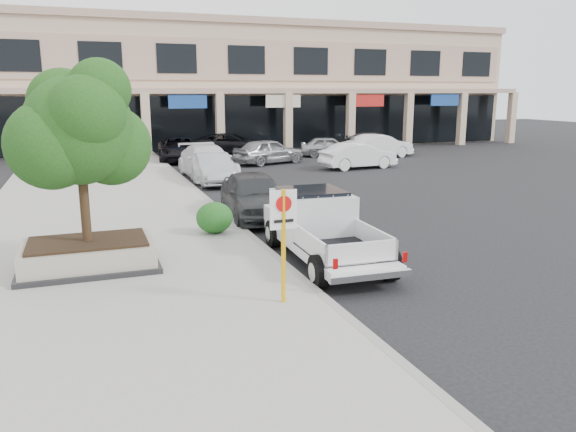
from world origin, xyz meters
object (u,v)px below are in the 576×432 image
object	(u,v)px
no_parking_sign	(283,230)
planter	(89,255)
lot_car_c	(376,144)
lot_car_e	(330,147)
curb_car_a	(254,195)
lot_car_a	(269,151)
lot_car_f	(379,146)
curb_car_b	(213,169)
lot_car_b	(358,156)
pickup_truck	(325,229)
planter_tree	(85,130)
curb_car_d	(179,149)
lot_car_d	(231,144)
curb_car_c	(207,162)

from	to	relation	value
no_parking_sign	planter	bearing A→B (deg)	134.45
lot_car_c	lot_car_e	size ratio (longest dim) A/B	1.35
curb_car_a	lot_car_a	bearing A→B (deg)	74.88
curb_car_a	lot_car_f	bearing A→B (deg)	53.19
curb_car_b	lot_car_e	world-z (taller)	curb_car_b
lot_car_b	lot_car_e	size ratio (longest dim) A/B	1.12
no_parking_sign	lot_car_e	world-z (taller)	no_parking_sign
pickup_truck	lot_car_f	bearing A→B (deg)	59.84
lot_car_f	planter_tree	bearing A→B (deg)	126.93
planter	lot_car_c	world-z (taller)	lot_car_c
curb_car_b	lot_car_a	world-z (taller)	lot_car_a
pickup_truck	curb_car_d	distance (m)	22.67
lot_car_d	lot_car_f	world-z (taller)	lot_car_f
planter	curb_car_a	xyz separation A→B (m)	(5.47, 4.48, 0.33)
lot_car_b	lot_car_f	xyz separation A→B (m)	(3.69, 4.28, 0.04)
planter	no_parking_sign	xyz separation A→B (m)	(3.64, -3.71, 1.16)
planter_tree	curb_car_c	size ratio (longest dim) A/B	0.72
no_parking_sign	curb_car_d	size ratio (longest dim) A/B	0.43
lot_car_e	curb_car_d	bearing A→B (deg)	103.02
planter	lot_car_d	world-z (taller)	lot_car_d
curb_car_c	curb_car_d	distance (m)	7.56
no_parking_sign	lot_car_a	size ratio (longest dim) A/B	0.52
curb_car_a	curb_car_d	xyz separation A→B (m)	(0.21, 17.15, -0.05)
curb_car_b	curb_car_d	distance (m)	9.41
lot_car_d	lot_car_e	xyz separation A→B (m)	(5.91, -3.23, -0.07)
curb_car_c	lot_car_c	distance (m)	14.27
lot_car_a	lot_car_c	world-z (taller)	lot_car_c
planter_tree	curb_car_c	xyz separation A→B (m)	(5.76, 13.93, -2.61)
lot_car_b	planter	bearing A→B (deg)	128.99
curb_car_a	lot_car_e	world-z (taller)	curb_car_a
lot_car_c	lot_car_e	xyz separation A→B (m)	(-3.30, 0.37, -0.10)
curb_car_a	curb_car_d	bearing A→B (deg)	94.19
pickup_truck	lot_car_d	distance (m)	25.08
planter	lot_car_d	bearing A→B (deg)	68.00
lot_car_c	curb_car_a	bearing A→B (deg)	135.74
curb_car_a	lot_car_d	bearing A→B (deg)	82.80
lot_car_a	lot_car_f	distance (m)	7.85
planter	pickup_truck	bearing A→B (deg)	-10.26
no_parking_sign	curb_car_a	world-z (taller)	no_parking_sign
pickup_truck	lot_car_a	bearing A→B (deg)	78.25
lot_car_d	curb_car_b	bearing A→B (deg)	-178.41
lot_car_a	lot_car_d	size ratio (longest dim) A/B	0.83
planter	curb_car_b	world-z (taller)	curb_car_b
no_parking_sign	curb_car_a	distance (m)	8.43
planter	curb_car_c	xyz separation A→B (m)	(5.89, 14.08, 0.33)
planter	lot_car_f	distance (m)	26.36
planter_tree	lot_car_c	xyz separation A→B (m)	(18.67, 19.98, -2.64)
lot_car_c	lot_car_f	xyz separation A→B (m)	(-0.47, -1.21, -0.01)
curb_car_c	lot_car_d	world-z (taller)	curb_car_c
lot_car_b	lot_car_f	distance (m)	5.65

